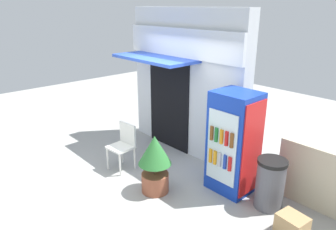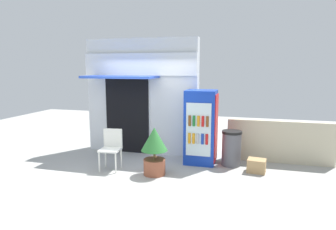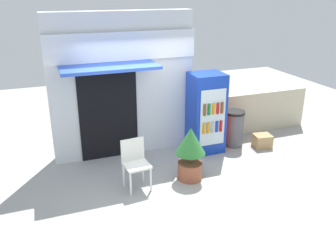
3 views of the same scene
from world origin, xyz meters
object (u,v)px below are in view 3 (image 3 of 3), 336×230
(plastic_chair, at_px, (135,160))
(cardboard_box, at_px, (262,141))
(potted_plant_near_shop, at_px, (190,150))
(trash_bin, at_px, (234,128))
(drink_cooler, at_px, (206,113))

(plastic_chair, bearing_deg, cardboard_box, 11.34)
(potted_plant_near_shop, distance_m, cardboard_box, 2.29)
(trash_bin, distance_m, cardboard_box, 0.71)
(drink_cooler, height_order, trash_bin, drink_cooler)
(trash_bin, relative_size, cardboard_box, 2.15)
(drink_cooler, distance_m, plastic_chair, 2.13)
(potted_plant_near_shop, relative_size, cardboard_box, 2.69)
(potted_plant_near_shop, bearing_deg, trash_bin, 34.03)
(potted_plant_near_shop, relative_size, trash_bin, 1.25)
(potted_plant_near_shop, xyz_separation_m, trash_bin, (1.55, 1.05, -0.17))
(potted_plant_near_shop, bearing_deg, drink_cooler, 51.30)
(drink_cooler, xyz_separation_m, potted_plant_near_shop, (-0.83, -1.03, -0.29))
(plastic_chair, height_order, potted_plant_near_shop, potted_plant_near_shop)
(trash_bin, height_order, cardboard_box, trash_bin)
(potted_plant_near_shop, bearing_deg, plastic_chair, 175.26)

